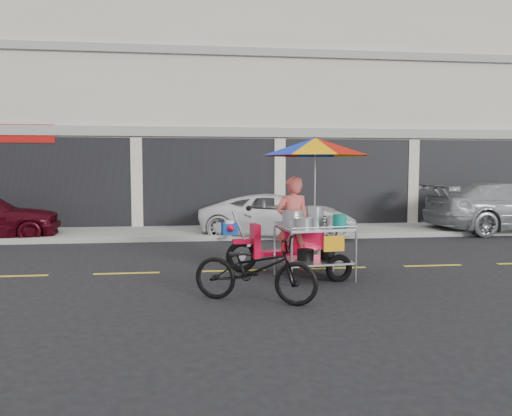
{
  "coord_description": "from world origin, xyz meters",
  "views": [
    {
      "loc": [
        -2.74,
        -9.36,
        1.94
      ],
      "look_at": [
        -1.5,
        0.6,
        1.15
      ],
      "focal_mm": 35.0,
      "sensor_mm": 36.0,
      "label": 1
    }
  ],
  "objects": [
    {
      "name": "centerline",
      "position": [
        0.0,
        0.0,
        0.0
      ],
      "size": [
        42.0,
        0.1,
        0.01
      ],
      "primitive_type": "cube",
      "color": "gold",
      "rests_on": "ground"
    },
    {
      "name": "shophouse_block",
      "position": [
        2.82,
        10.59,
        4.24
      ],
      "size": [
        36.0,
        8.11,
        10.4
      ],
      "color": "beige",
      "rests_on": "ground"
    },
    {
      "name": "sidewalk",
      "position": [
        0.0,
        5.5,
        0.07
      ],
      "size": [
        45.0,
        3.0,
        0.15
      ],
      "primitive_type": "cube",
      "color": "gray",
      "rests_on": "ground"
    },
    {
      "name": "ground",
      "position": [
        0.0,
        0.0,
        0.0
      ],
      "size": [
        90.0,
        90.0,
        0.0
      ],
      "primitive_type": "plane",
      "color": "black"
    },
    {
      "name": "near_bicycle",
      "position": [
        -1.87,
        -2.27,
        0.49
      ],
      "size": [
        1.97,
        1.38,
        0.98
      ],
      "primitive_type": "imported",
      "rotation": [
        0.0,
        0.0,
        1.13
      ],
      "color": "black",
      "rests_on": "ground"
    },
    {
      "name": "food_vendor_rig",
      "position": [
        -0.73,
        -0.48,
        1.6
      ],
      "size": [
        2.74,
        2.2,
        2.55
      ],
      "rotation": [
        0.0,
        0.0,
        0.14
      ],
      "color": "black",
      "rests_on": "ground"
    },
    {
      "name": "white_pickup",
      "position": [
        -0.37,
        4.61,
        0.61
      ],
      "size": [
        4.76,
        3.01,
        1.22
      ],
      "primitive_type": "imported",
      "rotation": [
        0.0,
        0.0,
        1.33
      ],
      "color": "white",
      "rests_on": "ground"
    },
    {
      "name": "silver_pickup",
      "position": [
        6.88,
        4.7,
        0.76
      ],
      "size": [
        5.31,
        2.3,
        1.52
      ],
      "primitive_type": "imported",
      "rotation": [
        0.0,
        0.0,
        1.6
      ],
      "color": "#A3A6AB",
      "rests_on": "ground"
    }
  ]
}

